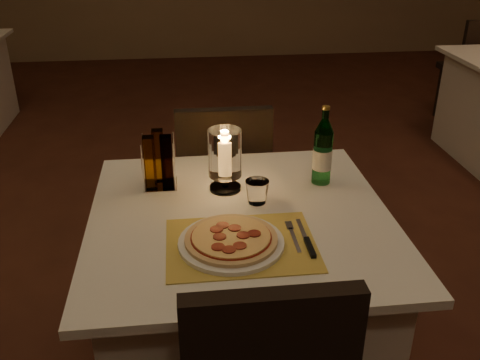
{
  "coord_description": "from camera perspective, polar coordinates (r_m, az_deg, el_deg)",
  "views": [
    {
      "loc": [
        -0.22,
        -1.8,
        1.64
      ],
      "look_at": [
        -0.04,
        -0.26,
        0.86
      ],
      "focal_mm": 40.0,
      "sensor_mm": 36.0,
      "label": 1
    }
  ],
  "objects": [
    {
      "name": "knife",
      "position": [
        1.63,
        7.28,
        -6.72
      ],
      "size": [
        0.02,
        0.22,
        0.01
      ],
      "color": "black",
      "rests_on": "placemat"
    },
    {
      "name": "pizza",
      "position": [
        1.61,
        -0.95,
        -6.23
      ],
      "size": [
        0.28,
        0.28,
        0.02
      ],
      "color": "#D8B77F",
      "rests_on": "plate"
    },
    {
      "name": "chair_far",
      "position": [
        2.5,
        -1.85,
        0.69
      ],
      "size": [
        0.42,
        0.42,
        0.9
      ],
      "color": "black",
      "rests_on": "ground"
    },
    {
      "name": "tumbler",
      "position": [
        1.84,
        1.84,
        -1.25
      ],
      "size": [
        0.08,
        0.08,
        0.08
      ],
      "primitive_type": null,
      "color": "white",
      "rests_on": "main_table"
    },
    {
      "name": "main_table",
      "position": [
        1.99,
        0.07,
        -12.89
      ],
      "size": [
        1.0,
        1.0,
        0.74
      ],
      "color": "silver",
      "rests_on": "ground"
    },
    {
      "name": "placemat",
      "position": [
        1.62,
        0.12,
        -6.91
      ],
      "size": [
        0.45,
        0.34,
        0.0
      ],
      "primitive_type": "cube",
      "color": "gold",
      "rests_on": "main_table"
    },
    {
      "name": "cruet_caddy",
      "position": [
        1.94,
        -8.67,
        1.86
      ],
      "size": [
        0.12,
        0.12,
        0.21
      ],
      "color": "white",
      "rests_on": "main_table"
    },
    {
      "name": "plate",
      "position": [
        1.62,
        -0.95,
        -6.71
      ],
      "size": [
        0.32,
        0.32,
        0.01
      ],
      "primitive_type": "cylinder",
      "color": "white",
      "rests_on": "placemat"
    },
    {
      "name": "water_bottle",
      "position": [
        1.97,
        8.81,
        2.9
      ],
      "size": [
        0.07,
        0.07,
        0.3
      ],
      "color": "#5EAE70",
      "rests_on": "main_table"
    },
    {
      "name": "floor",
      "position": [
        2.45,
        0.16,
        -15.67
      ],
      "size": [
        8.0,
        10.0,
        0.02
      ],
      "primitive_type": "cube",
      "color": "#4B2318",
      "rests_on": "ground"
    },
    {
      "name": "neighbor_chair_rb",
      "position": [
        4.9,
        24.06,
        11.45
      ],
      "size": [
        0.42,
        0.42,
        0.9
      ],
      "color": "black",
      "rests_on": "ground"
    },
    {
      "name": "fork",
      "position": [
        1.67,
        5.63,
        -5.77
      ],
      "size": [
        0.02,
        0.18,
        0.0
      ],
      "color": "silver",
      "rests_on": "placemat"
    },
    {
      "name": "hurricane_candle",
      "position": [
        1.89,
        -1.62,
        2.65
      ],
      "size": [
        0.12,
        0.12,
        0.23
      ],
      "color": "white",
      "rests_on": "main_table"
    }
  ]
}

